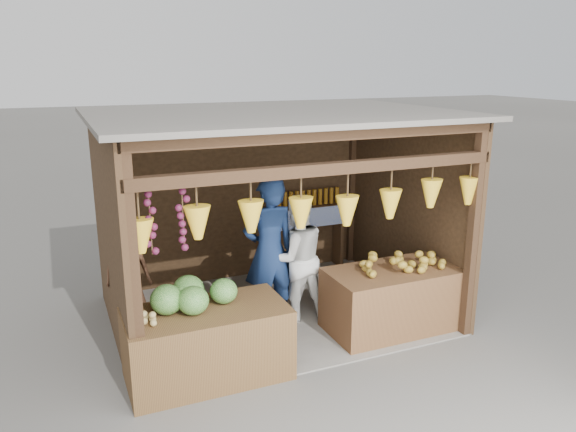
# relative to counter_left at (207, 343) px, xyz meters

# --- Properties ---
(ground) EXTENTS (80.00, 80.00, 0.00)m
(ground) POSITION_rel_counter_left_xyz_m (1.21, 1.14, -0.39)
(ground) COLOR #514F49
(ground) RESTS_ON ground
(stall_structure) EXTENTS (4.30, 3.30, 2.66)m
(stall_structure) POSITION_rel_counter_left_xyz_m (1.18, 1.10, 1.28)
(stall_structure) COLOR slate
(stall_structure) RESTS_ON ground
(back_shelf) EXTENTS (1.25, 0.32, 1.32)m
(back_shelf) POSITION_rel_counter_left_xyz_m (2.26, 2.42, 0.49)
(back_shelf) COLOR #382314
(back_shelf) RESTS_ON ground
(counter_left) EXTENTS (1.67, 0.85, 0.77)m
(counter_left) POSITION_rel_counter_left_xyz_m (0.00, 0.00, 0.00)
(counter_left) COLOR #4A3018
(counter_left) RESTS_ON ground
(counter_right) EXTENTS (1.74, 0.85, 0.79)m
(counter_right) POSITION_rel_counter_left_xyz_m (2.46, 0.18, 0.01)
(counter_right) COLOR #51311B
(counter_right) RESTS_ON ground
(stool) EXTENTS (0.33, 0.33, 0.31)m
(stool) POSITION_rel_counter_left_xyz_m (-0.61, 1.21, -0.23)
(stool) COLOR black
(stool) RESTS_ON ground
(man_standing) EXTENTS (0.72, 0.50, 1.90)m
(man_standing) POSITION_rel_counter_left_xyz_m (1.08, 0.96, 0.56)
(man_standing) COLOR #14254B
(man_standing) RESTS_ON ground
(woman_standing) EXTENTS (0.81, 0.63, 1.65)m
(woman_standing) POSITION_rel_counter_left_xyz_m (1.44, 0.94, 0.44)
(woman_standing) COLOR silver
(woman_standing) RESTS_ON ground
(vendor_seated) EXTENTS (0.61, 0.49, 1.09)m
(vendor_seated) POSITION_rel_counter_left_xyz_m (-0.61, 1.21, 0.46)
(vendor_seated) COLOR #523220
(vendor_seated) RESTS_ON stool
(melon_pile) EXTENTS (1.00, 0.50, 0.32)m
(melon_pile) POSITION_rel_counter_left_xyz_m (-0.10, 0.08, 0.55)
(melon_pile) COLOR #155216
(melon_pile) RESTS_ON counter_left
(tanfruit_pile) EXTENTS (0.34, 0.40, 0.13)m
(tanfruit_pile) POSITION_rel_counter_left_xyz_m (-0.67, -0.06, 0.45)
(tanfruit_pile) COLOR tan
(tanfruit_pile) RESTS_ON counter_left
(mango_pile) EXTENTS (1.40, 0.64, 0.22)m
(mango_pile) POSITION_rel_counter_left_xyz_m (2.56, 0.19, 0.51)
(mango_pile) COLOR #C9631A
(mango_pile) RESTS_ON counter_right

